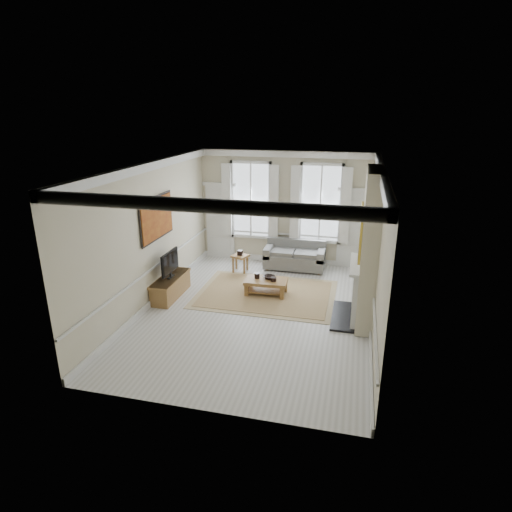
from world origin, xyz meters
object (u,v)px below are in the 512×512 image
(side_table, at_px, (240,259))
(coffee_table, at_px, (266,283))
(tv_stand, at_px, (171,287))
(sofa, at_px, (295,257))

(side_table, height_order, coffee_table, side_table)
(tv_stand, bearing_deg, coffee_table, 16.53)
(sofa, relative_size, coffee_table, 1.60)
(coffee_table, relative_size, tv_stand, 0.75)
(side_table, distance_m, tv_stand, 2.45)
(sofa, height_order, tv_stand, sofa)
(side_table, bearing_deg, tv_stand, -120.43)
(coffee_table, xyz_separation_m, tv_stand, (-2.32, -0.69, -0.06))
(side_table, relative_size, tv_stand, 0.37)
(sofa, xyz_separation_m, side_table, (-1.51, -0.66, 0.05))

